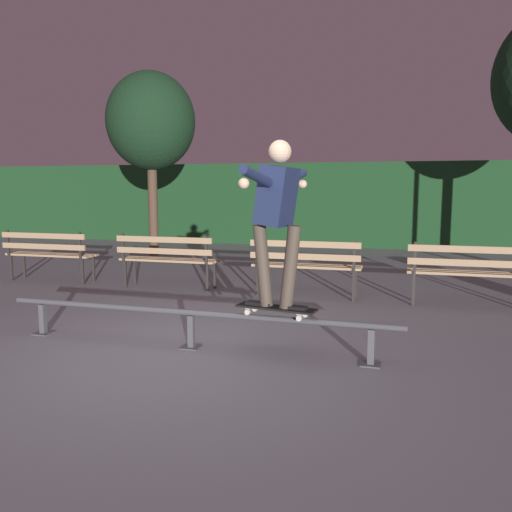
{
  "coord_description": "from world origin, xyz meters",
  "views": [
    {
      "loc": [
        2.09,
        -4.46,
        1.62
      ],
      "look_at": [
        0.44,
        1.05,
        0.85
      ],
      "focal_mm": 36.78,
      "sensor_mm": 36.0,
      "label": 1
    }
  ],
  "objects_px": {
    "skateboard": "(276,308)",
    "skateboarder": "(277,210)",
    "grind_rail": "(191,318)",
    "tree_far_left": "(151,122)",
    "park_bench_right_center": "(306,261)",
    "park_bench_rightmost": "(469,268)",
    "park_bench_leftmost": "(48,251)",
    "park_bench_left_center": "(167,255)"
  },
  "relations": [
    {
      "from": "tree_far_left",
      "to": "skateboarder",
      "type": "bearing_deg",
      "value": -54.0
    },
    {
      "from": "park_bench_rightmost",
      "to": "tree_far_left",
      "type": "relative_size",
      "value": 0.38
    },
    {
      "from": "park_bench_leftmost",
      "to": "park_bench_rightmost",
      "type": "bearing_deg",
      "value": 0.0
    },
    {
      "from": "park_bench_left_center",
      "to": "park_bench_rightmost",
      "type": "distance_m",
      "value": 4.44
    },
    {
      "from": "park_bench_right_center",
      "to": "park_bench_rightmost",
      "type": "height_order",
      "value": "same"
    },
    {
      "from": "park_bench_rightmost",
      "to": "park_bench_left_center",
      "type": "bearing_deg",
      "value": 180.0
    },
    {
      "from": "skateboard",
      "to": "park_bench_left_center",
      "type": "distance_m",
      "value": 3.68
    },
    {
      "from": "park_bench_left_center",
      "to": "park_bench_leftmost",
      "type": "bearing_deg",
      "value": 180.0
    },
    {
      "from": "skateboarder",
      "to": "park_bench_right_center",
      "type": "bearing_deg",
      "value": 95.5
    },
    {
      "from": "park_bench_right_center",
      "to": "park_bench_rightmost",
      "type": "relative_size",
      "value": 1.0
    },
    {
      "from": "skateboarder",
      "to": "park_bench_left_center",
      "type": "distance_m",
      "value": 3.78
    },
    {
      "from": "grind_rail",
      "to": "park_bench_right_center",
      "type": "bearing_deg",
      "value": 77.13
    },
    {
      "from": "grind_rail",
      "to": "skateboard",
      "type": "height_order",
      "value": "skateboard"
    },
    {
      "from": "skateboarder",
      "to": "tree_far_left",
      "type": "xyz_separation_m",
      "value": [
        -4.64,
        6.39,
        1.68
      ]
    },
    {
      "from": "park_bench_leftmost",
      "to": "park_bench_left_center",
      "type": "relative_size",
      "value": 1.0
    },
    {
      "from": "skateboard",
      "to": "skateboarder",
      "type": "xyz_separation_m",
      "value": [
        0.0,
        -0.0,
        0.94
      ]
    },
    {
      "from": "park_bench_leftmost",
      "to": "park_bench_right_center",
      "type": "relative_size",
      "value": 1.0
    },
    {
      "from": "park_bench_rightmost",
      "to": "skateboard",
      "type": "bearing_deg",
      "value": -125.79
    },
    {
      "from": "grind_rail",
      "to": "park_bench_leftmost",
      "type": "bearing_deg",
      "value": 144.53
    },
    {
      "from": "park_bench_leftmost",
      "to": "park_bench_rightmost",
      "type": "relative_size",
      "value": 1.0
    },
    {
      "from": "park_bench_right_center",
      "to": "skateboard",
      "type": "bearing_deg",
      "value": -84.56
    },
    {
      "from": "grind_rail",
      "to": "park_bench_right_center",
      "type": "height_order",
      "value": "park_bench_right_center"
    },
    {
      "from": "skateboard",
      "to": "skateboarder",
      "type": "distance_m",
      "value": 0.94
    },
    {
      "from": "skateboard",
      "to": "park_bench_right_center",
      "type": "xyz_separation_m",
      "value": [
        -0.26,
        2.72,
        0.07
      ]
    },
    {
      "from": "park_bench_right_center",
      "to": "park_bench_rightmost",
      "type": "bearing_deg",
      "value": 0.0
    },
    {
      "from": "park_bench_leftmost",
      "to": "park_bench_rightmost",
      "type": "distance_m",
      "value": 6.66
    },
    {
      "from": "park_bench_leftmost",
      "to": "park_bench_rightmost",
      "type": "height_order",
      "value": "same"
    },
    {
      "from": "skateboard",
      "to": "park_bench_rightmost",
      "type": "height_order",
      "value": "park_bench_rightmost"
    },
    {
      "from": "park_bench_leftmost",
      "to": "park_bench_right_center",
      "type": "bearing_deg",
      "value": 0.0
    },
    {
      "from": "grind_rail",
      "to": "tree_far_left",
      "type": "distance_m",
      "value": 7.92
    },
    {
      "from": "grind_rail",
      "to": "tree_far_left",
      "type": "bearing_deg",
      "value": 120.47
    },
    {
      "from": "park_bench_leftmost",
      "to": "skateboarder",
      "type": "bearing_deg",
      "value": -30.05
    },
    {
      "from": "park_bench_right_center",
      "to": "park_bench_rightmost",
      "type": "distance_m",
      "value": 2.22
    },
    {
      "from": "grind_rail",
      "to": "park_bench_rightmost",
      "type": "height_order",
      "value": "park_bench_rightmost"
    },
    {
      "from": "skateboard",
      "to": "park_bench_right_center",
      "type": "bearing_deg",
      "value": 95.44
    },
    {
      "from": "grind_rail",
      "to": "park_bench_leftmost",
      "type": "height_order",
      "value": "park_bench_leftmost"
    },
    {
      "from": "skateboarder",
      "to": "park_bench_leftmost",
      "type": "height_order",
      "value": "skateboarder"
    },
    {
      "from": "tree_far_left",
      "to": "park_bench_left_center",
      "type": "bearing_deg",
      "value": -59.5
    },
    {
      "from": "park_bench_rightmost",
      "to": "skateboarder",
      "type": "bearing_deg",
      "value": -125.74
    },
    {
      "from": "park_bench_rightmost",
      "to": "tree_far_left",
      "type": "bearing_deg",
      "value": 150.92
    },
    {
      "from": "skateboard",
      "to": "skateboarder",
      "type": "relative_size",
      "value": 0.51
    },
    {
      "from": "park_bench_leftmost",
      "to": "tree_far_left",
      "type": "relative_size",
      "value": 0.38
    }
  ]
}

